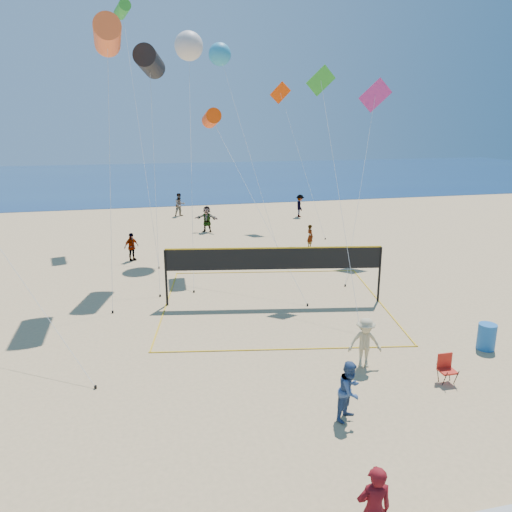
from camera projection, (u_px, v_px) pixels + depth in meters
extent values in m
plane|color=tan|center=(336.00, 456.00, 11.79)|extent=(120.00, 120.00, 0.00)
cube|color=navy|center=(166.00, 178.00, 69.97)|extent=(140.00, 50.00, 0.03)
imported|color=maroon|center=(374.00, 511.00, 8.92)|extent=(0.69, 0.48, 1.82)
imported|color=#304B7A|center=(350.00, 390.00, 13.08)|extent=(1.01, 0.98, 1.64)
imported|color=tan|center=(365.00, 343.00, 15.90)|extent=(1.18, 0.84, 1.65)
imported|color=gray|center=(131.00, 247.00, 28.14)|extent=(0.99, 0.87, 1.60)
imported|color=gray|center=(207.00, 219.00, 35.47)|extent=(1.78, 1.26, 1.85)
imported|color=gray|center=(310.00, 236.00, 31.01)|extent=(0.44, 0.59, 1.47)
imported|color=gray|center=(180.00, 205.00, 41.38)|extent=(1.11, 0.98, 1.91)
imported|color=gray|center=(300.00, 206.00, 41.06)|extent=(0.89, 1.29, 1.85)
cube|color=red|center=(447.00, 371.00, 14.98)|extent=(0.48, 0.44, 0.05)
cube|color=red|center=(445.00, 360.00, 15.09)|extent=(0.48, 0.05, 0.48)
cylinder|color=black|center=(444.00, 380.00, 14.82)|extent=(0.03, 0.25, 0.62)
cylinder|color=black|center=(438.00, 374.00, 15.15)|extent=(0.03, 0.25, 0.62)
cylinder|color=black|center=(456.00, 378.00, 14.90)|extent=(0.03, 0.25, 0.62)
cylinder|color=black|center=(449.00, 373.00, 15.23)|extent=(0.03, 0.25, 0.62)
cylinder|color=#195BA6|center=(487.00, 337.00, 17.22)|extent=(0.73, 0.73, 0.92)
cylinder|color=black|center=(166.00, 278.00, 21.15)|extent=(0.10, 0.10, 2.45)
cylinder|color=black|center=(379.00, 275.00, 21.61)|extent=(0.10, 0.10, 2.45)
cube|color=black|center=(274.00, 259.00, 21.18)|extent=(9.04, 1.70, 0.92)
cube|color=gold|center=(274.00, 248.00, 21.05)|extent=(9.04, 1.71, 0.06)
cube|color=gold|center=(285.00, 349.00, 17.27)|extent=(9.24, 1.76, 0.02)
cube|color=gold|center=(266.00, 272.00, 26.13)|extent=(9.24, 1.76, 0.02)
cylinder|color=#FC5F28|center=(107.00, 35.00, 20.94)|extent=(1.26, 2.74, 1.47)
cylinder|color=silver|center=(110.00, 172.00, 20.75)|extent=(0.49, 3.39, 11.09)
cylinder|color=black|center=(113.00, 312.00, 20.56)|extent=(0.08, 0.08, 0.10)
cylinder|color=black|center=(150.00, 62.00, 23.89)|extent=(1.64, 2.76, 1.41)
cylinder|color=silver|center=(155.00, 175.00, 23.18)|extent=(0.26, 4.35, 10.36)
cylinder|color=black|center=(160.00, 296.00, 22.47)|extent=(0.08, 0.08, 0.10)
cylinder|color=#FF4305|center=(211.00, 118.00, 25.73)|extent=(0.81, 1.89, 1.03)
cylinder|color=silver|center=(255.00, 203.00, 23.54)|extent=(2.86, 7.52, 7.76)
cylinder|color=black|center=(307.00, 305.00, 21.36)|extent=(0.08, 0.08, 0.10)
cylinder|color=silver|center=(23.00, 281.00, 16.51)|extent=(4.66, 6.28, 4.96)
cylinder|color=black|center=(95.00, 387.00, 14.74)|extent=(0.08, 0.08, 0.10)
cube|color=green|center=(321.00, 81.00, 22.18)|extent=(1.38, 0.23, 1.36)
cylinder|color=silver|center=(339.00, 195.00, 20.32)|extent=(0.54, 6.45, 9.36)
cylinder|color=black|center=(361.00, 334.00, 18.46)|extent=(0.08, 0.08, 0.10)
cube|color=#BC2C7E|center=(375.00, 95.00, 28.21)|extent=(1.90, 0.38, 1.91)
cylinder|color=silver|center=(361.00, 182.00, 26.04)|extent=(4.05, 6.17, 9.03)
cylinder|color=black|center=(345.00, 285.00, 23.88)|extent=(0.08, 0.08, 0.10)
sphere|color=beige|center=(189.00, 46.00, 28.57)|extent=(2.14, 2.14, 1.64)
cylinder|color=silver|center=(191.00, 156.00, 25.80)|extent=(1.14, 8.92, 11.78)
cylinder|color=black|center=(194.00, 291.00, 23.03)|extent=(0.08, 0.08, 0.10)
sphere|color=teal|center=(220.00, 54.00, 30.85)|extent=(1.58, 1.58, 1.39)
cylinder|color=silver|center=(249.00, 153.00, 29.28)|extent=(2.10, 7.09, 11.62)
cylinder|color=black|center=(282.00, 263.00, 27.71)|extent=(0.08, 0.08, 0.10)
cylinder|color=green|center=(122.00, 9.00, 31.14)|extent=(1.14, 1.92, 0.98)
cylinder|color=silver|center=(139.00, 129.00, 28.97)|extent=(1.11, 8.90, 14.37)
cylinder|color=black|center=(159.00, 268.00, 26.79)|extent=(0.08, 0.08, 0.10)
cube|color=#FF4305|center=(280.00, 93.00, 36.39)|extent=(1.40, 0.82, 1.58)
cylinder|color=silver|center=(302.00, 163.00, 34.89)|extent=(1.47, 6.25, 9.63)
cylinder|color=black|center=(325.00, 239.00, 33.38)|extent=(0.08, 0.08, 0.10)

